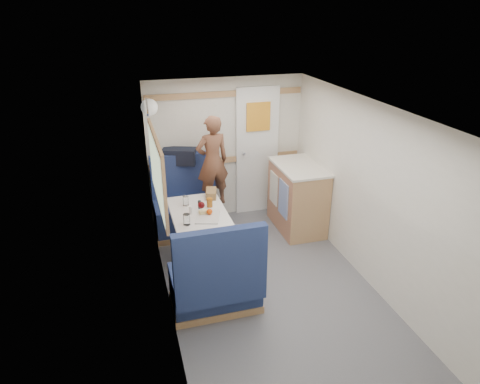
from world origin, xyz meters
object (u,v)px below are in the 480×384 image
object	(u,v)px
duffel_bag	(179,156)
tray	(208,217)
beer_glass	(210,203)
cheese_block	(204,212)
bread_loaf	(211,193)
galley_counter	(297,197)
bench_near	(216,285)
dome_light	(149,107)
tumbler_mid	(186,201)
salt_grinder	(191,210)
dinette_table	(199,223)
person	(212,161)
wine_glass	(201,206)
bench_far	(187,211)
tumbler_left	(187,219)
orange_fruit	(210,212)
pepper_grinder	(199,204)

from	to	relation	value
duffel_bag	tray	xyz separation A→B (m)	(0.10, -1.31, -0.28)
beer_glass	tray	bearing A→B (deg)	-106.96
duffel_bag	tray	bearing A→B (deg)	-65.76
cheese_block	bread_loaf	size ratio (longest dim) A/B	0.44
galley_counter	bench_near	bearing A→B (deg)	-136.06
dome_light	bread_loaf	xyz separation A→B (m)	(0.61, -0.52, -0.98)
tumbler_mid	salt_grinder	bearing A→B (deg)	-85.69
bench_near	dome_light	world-z (taller)	dome_light
salt_grinder	duffel_bag	bearing A→B (deg)	86.84
dinette_table	person	world-z (taller)	person
beer_glass	salt_grinder	world-z (taller)	beer_glass
wine_glass	cheese_block	bearing A→B (deg)	33.81
beer_glass	salt_grinder	bearing A→B (deg)	-154.67
bench_near	bench_far	bearing A→B (deg)	90.00
tray	bread_loaf	distance (m)	0.55
bench_near	tumbler_left	size ratio (longest dim) A/B	8.56
duffel_bag	beer_glass	bearing A→B (deg)	-60.40
galley_counter	cheese_block	distance (m)	1.60
cheese_block	salt_grinder	xyz separation A→B (m)	(-0.14, 0.07, 0.01)
orange_fruit	bread_loaf	xyz separation A→B (m)	(0.13, 0.49, -0.00)
tumbler_left	salt_grinder	world-z (taller)	tumbler_left
tray	duffel_bag	bearing A→B (deg)	94.33
dinette_table	cheese_block	world-z (taller)	cheese_block
orange_fruit	tumbler_mid	distance (m)	0.40
bench_near	bread_loaf	bearing A→B (deg)	79.34
tray	tumbler_left	xyz separation A→B (m)	(-0.25, -0.10, 0.05)
beer_glass	bread_loaf	xyz separation A→B (m)	(0.08, 0.26, -0.01)
duffel_bag	orange_fruit	distance (m)	1.30
galley_counter	cheese_block	world-z (taller)	galley_counter
orange_fruit	tumbler_mid	world-z (taller)	tumbler_mid
tray	beer_glass	xyz separation A→B (m)	(0.08, 0.26, 0.04)
tumbler_mid	wine_glass	bearing A→B (deg)	-67.79
tray	salt_grinder	xyz separation A→B (m)	(-0.16, 0.15, 0.04)
duffel_bag	pepper_grinder	xyz separation A→B (m)	(0.06, -1.06, -0.24)
tray	galley_counter	bearing A→B (deg)	27.95
person	pepper_grinder	world-z (taller)	person
wine_glass	tumbler_left	bearing A→B (deg)	-140.30
bench_far	tumbler_mid	xyz separation A→B (m)	(-0.11, -0.68, 0.48)
dinette_table	bench_far	bearing A→B (deg)	90.00
cheese_block	pepper_grinder	world-z (taller)	pepper_grinder
pepper_grinder	salt_grinder	xyz separation A→B (m)	(-0.12, -0.11, -0.00)
tumbler_mid	salt_grinder	world-z (taller)	tumbler_mid
pepper_grinder	salt_grinder	distance (m)	0.16
cheese_block	wine_glass	size ratio (longest dim) A/B	0.59
dinette_table	bench_near	size ratio (longest dim) A/B	0.88
dinette_table	tumbler_left	bearing A→B (deg)	-121.70
dome_light	pepper_grinder	bearing A→B (deg)	-62.17
orange_fruit	bread_loaf	size ratio (longest dim) A/B	0.29
wine_glass	beer_glass	xyz separation A→B (m)	(0.13, 0.20, -0.07)
dinette_table	person	bearing A→B (deg)	64.81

